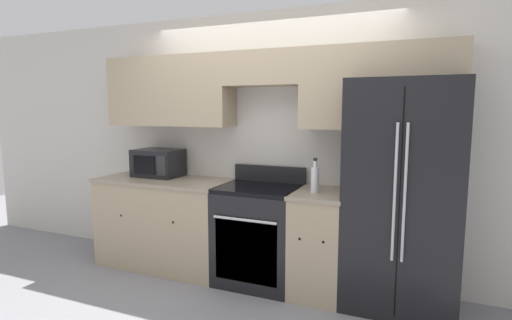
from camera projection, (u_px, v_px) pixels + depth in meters
The scene contains 8 objects.
ground_plane at pixel (243, 294), 3.59m from camera, with size 12.00×12.00×0.00m, color gray.
wall_back at pixel (267, 124), 3.93m from camera, with size 8.00×0.39×2.60m.
lower_cabinets_left at pixel (165, 222), 4.21m from camera, with size 1.41×0.64×0.93m.
lower_cabinets_right at pixel (320, 243), 3.57m from camera, with size 0.47×0.64×0.93m.
oven_range at pixel (259, 234), 3.80m from camera, with size 0.75×0.65×1.09m.
refrigerator at pixel (402, 195), 3.31m from camera, with size 0.89×0.79×1.89m.
microwave at pixel (158, 163), 4.29m from camera, with size 0.49×0.36×0.29m.
bottle at pixel (315, 179), 3.46m from camera, with size 0.07×0.07×0.30m.
Camera 1 is at (1.44, -3.09, 1.66)m, focal length 28.00 mm.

